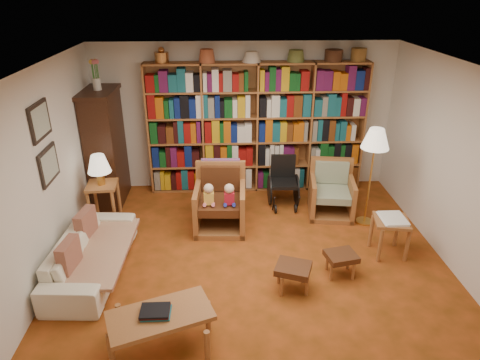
{
  "coord_description": "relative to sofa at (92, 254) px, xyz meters",
  "views": [
    {
      "loc": [
        -0.41,
        -4.53,
        3.35
      ],
      "look_at": [
        -0.16,
        0.6,
        0.96
      ],
      "focal_mm": 32.0,
      "sensor_mm": 36.0,
      "label": 1
    }
  ],
  "objects": [
    {
      "name": "floor",
      "position": [
        2.05,
        0.0,
        -0.26
      ],
      "size": [
        5.0,
        5.0,
        0.0
      ],
      "primitive_type": "plane",
      "color": "#AB471A",
      "rests_on": "ground"
    },
    {
      "name": "ceiling",
      "position": [
        2.05,
        0.0,
        2.24
      ],
      "size": [
        5.0,
        5.0,
        0.0
      ],
      "primitive_type": "plane",
      "rotation": [
        3.14,
        0.0,
        0.0
      ],
      "color": "silver",
      "rests_on": "wall_back"
    },
    {
      "name": "wall_back",
      "position": [
        2.05,
        2.5,
        0.99
      ],
      "size": [
        5.0,
        0.0,
        5.0
      ],
      "primitive_type": "plane",
      "rotation": [
        1.57,
        0.0,
        0.0
      ],
      "color": "silver",
      "rests_on": "floor"
    },
    {
      "name": "wall_front",
      "position": [
        2.05,
        -2.5,
        0.99
      ],
      "size": [
        5.0,
        0.0,
        5.0
      ],
      "primitive_type": "plane",
      "rotation": [
        -1.57,
        0.0,
        0.0
      ],
      "color": "silver",
      "rests_on": "floor"
    },
    {
      "name": "wall_left",
      "position": [
        -0.45,
        0.0,
        0.99
      ],
      "size": [
        0.0,
        5.0,
        5.0
      ],
      "primitive_type": "plane",
      "rotation": [
        1.57,
        0.0,
        1.57
      ],
      "color": "silver",
      "rests_on": "floor"
    },
    {
      "name": "wall_right",
      "position": [
        4.55,
        0.0,
        0.99
      ],
      "size": [
        0.0,
        5.0,
        5.0
      ],
      "primitive_type": "plane",
      "rotation": [
        1.57,
        0.0,
        -1.57
      ],
      "color": "silver",
      "rests_on": "floor"
    },
    {
      "name": "bookshelf",
      "position": [
        2.25,
        2.33,
        0.91
      ],
      "size": [
        3.6,
        0.3,
        2.42
      ],
      "color": "#A26232",
      "rests_on": "floor"
    },
    {
      "name": "curio_cabinet",
      "position": [
        -0.2,
        2.0,
        0.7
      ],
      "size": [
        0.5,
        0.95,
        2.4
      ],
      "color": "#341B0E",
      "rests_on": "floor"
    },
    {
      "name": "framed_pictures",
      "position": [
        -0.43,
        0.3,
        1.37
      ],
      "size": [
        0.03,
        0.52,
        0.97
      ],
      "color": "black",
      "rests_on": "wall_left"
    },
    {
      "name": "sofa",
      "position": [
        0.0,
        0.0,
        0.0
      ],
      "size": [
        1.81,
        0.81,
        0.52
      ],
      "primitive_type": "imported",
      "rotation": [
        0.0,
        0.0,
        1.51
      ],
      "color": "silver",
      "rests_on": "floor"
    },
    {
      "name": "sofa_throw",
      "position": [
        0.05,
        0.0,
        0.04
      ],
      "size": [
        0.86,
        1.55,
        0.04
      ],
      "primitive_type": "cube",
      "rotation": [
        0.0,
        0.0,
        -0.03
      ],
      "color": "beige",
      "rests_on": "sofa"
    },
    {
      "name": "cushion_left",
      "position": [
        -0.13,
        0.35,
        0.19
      ],
      "size": [
        0.19,
        0.41,
        0.4
      ],
      "primitive_type": "cube",
      "rotation": [
        0.0,
        0.0,
        -0.17
      ],
      "color": "maroon",
      "rests_on": "sofa"
    },
    {
      "name": "cushion_right",
      "position": [
        -0.13,
        -0.35,
        0.19
      ],
      "size": [
        0.17,
        0.4,
        0.39
      ],
      "primitive_type": "cube",
      "rotation": [
        0.0,
        0.0,
        -0.13
      ],
      "color": "maroon",
      "rests_on": "sofa"
    },
    {
      "name": "side_table_lamp",
      "position": [
        -0.1,
        1.16,
        0.24
      ],
      "size": [
        0.46,
        0.46,
        0.68
      ],
      "color": "#A26232",
      "rests_on": "floor"
    },
    {
      "name": "table_lamp",
      "position": [
        -0.1,
        1.16,
        0.73
      ],
      "size": [
        0.33,
        0.33,
        0.45
      ],
      "color": "gold",
      "rests_on": "side_table_lamp"
    },
    {
      "name": "armchair_leather",
      "position": [
        1.61,
        1.11,
        0.13
      ],
      "size": [
        0.78,
        0.83,
        0.95
      ],
      "color": "#A26232",
      "rests_on": "floor"
    },
    {
      "name": "armchair_sage",
      "position": [
        3.35,
        1.42,
        0.06
      ],
      "size": [
        0.77,
        0.79,
        0.84
      ],
      "color": "#A26232",
      "rests_on": "floor"
    },
    {
      "name": "wheelchair",
      "position": [
        2.65,
        1.72,
        0.11
      ],
      "size": [
        0.47,
        0.65,
        0.82
      ],
      "color": "black",
      "rests_on": "floor"
    },
    {
      "name": "floor_lamp",
      "position": [
        3.82,
        1.05,
        1.03
      ],
      "size": [
        0.4,
        0.4,
        1.5
      ],
      "color": "gold",
      "rests_on": "floor"
    },
    {
      "name": "side_table_papers",
      "position": [
        3.86,
        0.22,
        0.17
      ],
      "size": [
        0.5,
        0.5,
        0.55
      ],
      "color": "#A26232",
      "rests_on": "floor"
    },
    {
      "name": "footstool_a",
      "position": [
        2.46,
        -0.46,
        0.02
      ],
      "size": [
        0.49,
        0.46,
        0.34
      ],
      "color": "#472213",
      "rests_on": "floor"
    },
    {
      "name": "footstool_b",
      "position": [
        3.1,
        -0.21,
        -0.01
      ],
      "size": [
        0.42,
        0.38,
        0.31
      ],
      "color": "#472213",
      "rests_on": "floor"
    },
    {
      "name": "coffee_table",
      "position": [
        1.02,
        -1.28,
        0.11
      ],
      "size": [
        1.11,
        0.82,
        0.48
      ],
      "color": "#A26232",
      "rests_on": "floor"
    }
  ]
}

